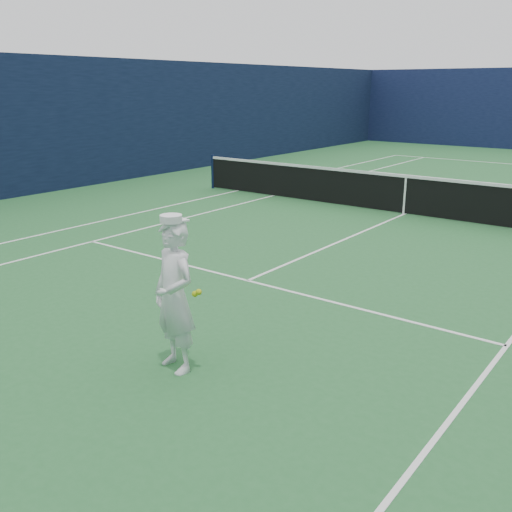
{
  "coord_description": "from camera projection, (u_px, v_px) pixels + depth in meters",
  "views": [
    {
      "loc": [
        5.54,
        -13.47,
        3.12
      ],
      "look_at": [
        1.24,
        -7.8,
        0.99
      ],
      "focal_mm": 40.0,
      "sensor_mm": 36.0,
      "label": 1
    }
  ],
  "objects": [
    {
      "name": "ground",
      "position": [
        403.0,
        215.0,
        14.39
      ],
      "size": [
        80.0,
        80.0,
        0.0
      ],
      "primitive_type": "plane",
      "color": "#25612F",
      "rests_on": "ground"
    },
    {
      "name": "tennis_player",
      "position": [
        174.0,
        296.0,
        6.32
      ],
      "size": [
        0.74,
        0.61,
        1.81
      ],
      "rotation": [
        0.0,
        0.0,
        -0.22
      ],
      "color": "white",
      "rests_on": "ground"
    },
    {
      "name": "tennis_net",
      "position": [
        405.0,
        193.0,
        14.23
      ],
      "size": [
        12.88,
        0.09,
        1.07
      ],
      "color": "#141E4C",
      "rests_on": "ground"
    },
    {
      "name": "windscreen_fence",
      "position": [
        409.0,
        134.0,
        13.81
      ],
      "size": [
        20.12,
        36.12,
        4.0
      ],
      "color": "#10173B",
      "rests_on": "ground"
    },
    {
      "name": "court_markings",
      "position": [
        403.0,
        214.0,
        14.39
      ],
      "size": [
        11.03,
        23.83,
        0.01
      ],
      "color": "white",
      "rests_on": "ground"
    }
  ]
}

